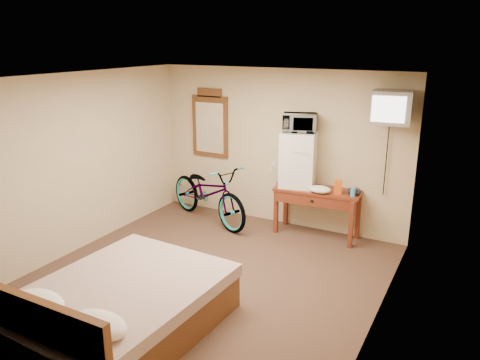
{
  "coord_description": "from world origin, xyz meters",
  "views": [
    {
      "loc": [
        2.9,
        -4.42,
        2.92
      ],
      "look_at": [
        0.23,
        0.56,
        1.21
      ],
      "focal_mm": 35.0,
      "sensor_mm": 36.0,
      "label": 1
    }
  ],
  "objects_px": {
    "bicycle": "(208,192)",
    "blue_cup": "(353,192)",
    "desk": "(316,198)",
    "wall_mirror": "(210,124)",
    "microwave": "(300,123)",
    "mini_fridge": "(298,159)",
    "bed": "(115,310)",
    "crt_television": "(392,107)"
  },
  "relations": [
    {
      "from": "bicycle",
      "to": "wall_mirror",
      "type": "bearing_deg",
      "value": 48.37
    },
    {
      "from": "desk",
      "to": "bicycle",
      "type": "bearing_deg",
      "value": -172.54
    },
    {
      "from": "crt_television",
      "to": "desk",
      "type": "bearing_deg",
      "value": -178.88
    },
    {
      "from": "crt_television",
      "to": "wall_mirror",
      "type": "height_order",
      "value": "crt_television"
    },
    {
      "from": "mini_fridge",
      "to": "bed",
      "type": "height_order",
      "value": "mini_fridge"
    },
    {
      "from": "mini_fridge",
      "to": "wall_mirror",
      "type": "distance_m",
      "value": 1.75
    },
    {
      "from": "blue_cup",
      "to": "wall_mirror",
      "type": "relative_size",
      "value": 0.11
    },
    {
      "from": "mini_fridge",
      "to": "bicycle",
      "type": "xyz_separation_m",
      "value": [
        -1.44,
        -0.3,
        -0.67
      ]
    },
    {
      "from": "microwave",
      "to": "bed",
      "type": "height_order",
      "value": "microwave"
    },
    {
      "from": "mini_fridge",
      "to": "crt_television",
      "type": "xyz_separation_m",
      "value": [
        1.31,
        -0.05,
        0.88
      ]
    },
    {
      "from": "blue_cup",
      "to": "wall_mirror",
      "type": "bearing_deg",
      "value": 173.02
    },
    {
      "from": "mini_fridge",
      "to": "crt_television",
      "type": "distance_m",
      "value": 1.58
    },
    {
      "from": "bed",
      "to": "crt_television",
      "type": "bearing_deg",
      "value": 60.58
    },
    {
      "from": "bicycle",
      "to": "blue_cup",
      "type": "bearing_deg",
      "value": -63.86
    },
    {
      "from": "microwave",
      "to": "blue_cup",
      "type": "relative_size",
      "value": 3.99
    },
    {
      "from": "wall_mirror",
      "to": "bed",
      "type": "xyz_separation_m",
      "value": [
        1.09,
        -3.64,
        -1.24
      ]
    },
    {
      "from": "mini_fridge",
      "to": "desk",
      "type": "bearing_deg",
      "value": -10.82
    },
    {
      "from": "bicycle",
      "to": "bed",
      "type": "bearing_deg",
      "value": -143.46
    },
    {
      "from": "mini_fridge",
      "to": "blue_cup",
      "type": "relative_size",
      "value": 6.78
    },
    {
      "from": "crt_television",
      "to": "bicycle",
      "type": "bearing_deg",
      "value": -174.77
    },
    {
      "from": "desk",
      "to": "bicycle",
      "type": "distance_m",
      "value": 1.8
    },
    {
      "from": "wall_mirror",
      "to": "bed",
      "type": "bearing_deg",
      "value": -73.28
    },
    {
      "from": "bed",
      "to": "blue_cup",
      "type": "bearing_deg",
      "value": 65.78
    },
    {
      "from": "desk",
      "to": "blue_cup",
      "type": "relative_size",
      "value": 10.61
    },
    {
      "from": "desk",
      "to": "blue_cup",
      "type": "height_order",
      "value": "blue_cup"
    },
    {
      "from": "wall_mirror",
      "to": "bicycle",
      "type": "distance_m",
      "value": 1.18
    },
    {
      "from": "mini_fridge",
      "to": "blue_cup",
      "type": "bearing_deg",
      "value": -7.06
    },
    {
      "from": "desk",
      "to": "mini_fridge",
      "type": "relative_size",
      "value": 1.56
    },
    {
      "from": "wall_mirror",
      "to": "bicycle",
      "type": "relative_size",
      "value": 0.61
    },
    {
      "from": "bed",
      "to": "desk",
      "type": "bearing_deg",
      "value": 74.41
    },
    {
      "from": "blue_cup",
      "to": "microwave",
      "type": "bearing_deg",
      "value": 172.93
    },
    {
      "from": "microwave",
      "to": "mini_fridge",
      "type": "bearing_deg",
      "value": -143.07
    },
    {
      "from": "desk",
      "to": "bed",
      "type": "relative_size",
      "value": 0.59
    },
    {
      "from": "desk",
      "to": "mini_fridge",
      "type": "distance_m",
      "value": 0.65
    },
    {
      "from": "crt_television",
      "to": "bed",
      "type": "xyz_separation_m",
      "value": [
        -1.91,
        -3.39,
        -1.76
      ]
    },
    {
      "from": "blue_cup",
      "to": "wall_mirror",
      "type": "distance_m",
      "value": 2.71
    },
    {
      "from": "desk",
      "to": "bed",
      "type": "bearing_deg",
      "value": -105.59
    },
    {
      "from": "bicycle",
      "to": "crt_television",
      "type": "bearing_deg",
      "value": -63.2
    },
    {
      "from": "microwave",
      "to": "bicycle",
      "type": "distance_m",
      "value": 1.92
    },
    {
      "from": "microwave",
      "to": "blue_cup",
      "type": "xyz_separation_m",
      "value": [
        0.89,
        -0.11,
        -0.92
      ]
    },
    {
      "from": "wall_mirror",
      "to": "bicycle",
      "type": "xyz_separation_m",
      "value": [
        0.25,
        -0.5,
        -1.04
      ]
    },
    {
      "from": "desk",
      "to": "wall_mirror",
      "type": "relative_size",
      "value": 1.13
    }
  ]
}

